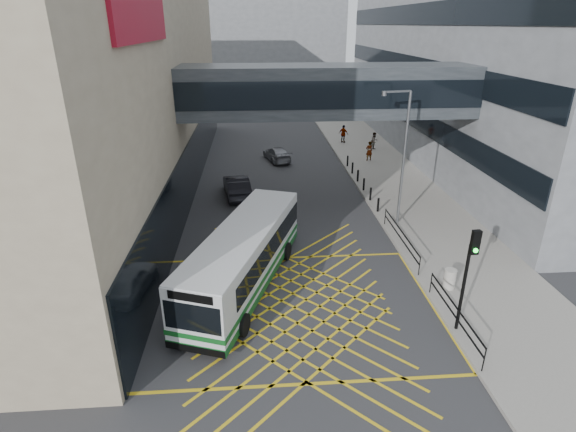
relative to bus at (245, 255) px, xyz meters
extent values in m
plane|color=#333335|center=(2.13, -2.00, -1.57)|extent=(120.00, 120.00, 0.00)
cube|color=tan|center=(-15.87, 14.00, 6.43)|extent=(24.00, 42.00, 16.00)
cube|color=black|center=(-3.83, 14.00, 0.43)|extent=(0.10, 41.50, 4.00)
cube|color=maroon|center=(-3.79, 2.00, 9.93)|extent=(0.18, 9.00, 1.80)
cube|color=gray|center=(26.13, 22.00, 8.43)|extent=(24.00, 44.00, 20.00)
cube|color=black|center=(14.09, 22.00, 2.43)|extent=(0.10, 43.50, 1.60)
cube|color=black|center=(14.09, 22.00, 6.43)|extent=(0.10, 43.50, 1.60)
cube|color=black|center=(14.09, 22.00, 10.43)|extent=(0.10, 43.50, 1.60)
cube|color=gray|center=(0.13, 58.00, 7.43)|extent=(28.00, 16.00, 18.00)
cube|color=#33393E|center=(5.13, 10.00, 5.93)|extent=(20.00, 4.00, 3.00)
cube|color=black|center=(5.13, 7.98, 5.93)|extent=(19.50, 0.06, 1.60)
cube|color=black|center=(5.13, 12.02, 5.93)|extent=(19.50, 0.06, 1.60)
cube|color=gray|center=(11.13, 13.00, -1.49)|extent=(6.00, 54.00, 0.16)
cube|color=gold|center=(2.13, -2.00, -1.57)|extent=(12.00, 9.00, 0.01)
cube|color=silver|center=(-0.04, -0.10, 0.03)|extent=(5.66, 10.56, 2.54)
cube|color=#0F4F1B|center=(-0.04, -0.10, -1.08)|extent=(5.71, 10.61, 0.32)
cube|color=#0F4F1B|center=(-0.04, -0.10, -0.58)|extent=(5.73, 10.62, 0.21)
cube|color=black|center=(0.15, 0.43, 0.36)|extent=(5.28, 9.34, 0.99)
cube|color=black|center=(-1.75, -4.97, 0.27)|extent=(2.07, 0.79, 1.13)
cube|color=black|center=(-1.76, -4.99, 1.12)|extent=(1.62, 0.62, 0.33)
cube|color=silver|center=(-0.04, -0.10, 1.31)|extent=(5.61, 10.47, 0.09)
cube|color=black|center=(-1.76, -4.99, -1.10)|extent=(2.25, 0.87, 0.28)
cube|color=black|center=(1.68, 4.79, -1.10)|extent=(2.25, 0.87, 0.28)
cylinder|color=black|center=(-2.28, -2.91, -1.10)|extent=(0.56, 0.98, 0.94)
cylinder|color=black|center=(-0.04, -3.70, -1.10)|extent=(0.56, 0.98, 0.94)
cylinder|color=black|center=(-0.16, 3.14, -1.10)|extent=(0.56, 0.98, 0.94)
cylinder|color=black|center=(2.08, 2.35, -1.10)|extent=(0.56, 0.98, 0.94)
imported|color=white|center=(-2.37, -0.28, -0.94)|extent=(2.23, 4.19, 1.27)
imported|color=black|center=(-0.75, 11.87, -0.83)|extent=(2.57, 4.98, 1.49)
imported|color=gray|center=(2.54, 20.67, -0.94)|extent=(2.72, 4.39, 1.27)
cylinder|color=black|center=(8.38, -4.11, 0.45)|extent=(0.14, 0.14, 3.72)
cube|color=black|center=(8.39, -4.35, 2.53)|extent=(0.32, 0.21, 0.93)
sphere|color=#19E533|center=(8.40, -4.46, 2.26)|extent=(0.18, 0.18, 0.18)
cylinder|color=slate|center=(9.11, 6.18, 2.48)|extent=(0.18, 0.18, 7.79)
cube|color=slate|center=(8.34, 6.04, 6.38)|extent=(1.55, 0.38, 0.10)
cylinder|color=slate|center=(7.58, 5.90, 6.30)|extent=(0.32, 0.32, 0.24)
cylinder|color=#ADA89E|center=(9.28, -1.18, -0.95)|extent=(0.54, 0.54, 0.93)
cube|color=black|center=(8.28, -4.00, -0.46)|extent=(0.05, 5.00, 0.05)
cube|color=black|center=(8.28, -4.00, -0.86)|extent=(0.05, 5.00, 0.05)
cube|color=black|center=(8.28, 3.00, -0.46)|extent=(0.05, 6.00, 0.05)
cube|color=black|center=(8.28, 3.00, -0.86)|extent=(0.05, 6.00, 0.05)
cylinder|color=black|center=(8.28, -6.50, -0.91)|extent=(0.04, 0.04, 1.00)
cylinder|color=black|center=(8.28, -1.50, -0.91)|extent=(0.04, 0.04, 1.00)
cylinder|color=black|center=(8.28, 0.00, -0.91)|extent=(0.04, 0.04, 1.00)
cylinder|color=black|center=(8.28, 6.00, -0.91)|extent=(0.04, 0.04, 1.00)
cylinder|color=black|center=(8.38, 8.00, -0.96)|extent=(0.14, 0.14, 0.90)
cylinder|color=black|center=(8.38, 10.00, -0.96)|extent=(0.14, 0.14, 0.90)
cylinder|color=black|center=(8.38, 12.00, -0.96)|extent=(0.14, 0.14, 0.90)
cylinder|color=black|center=(8.38, 14.00, -0.96)|extent=(0.14, 0.14, 0.90)
cylinder|color=black|center=(8.38, 16.00, -0.96)|extent=(0.14, 0.14, 0.90)
cylinder|color=black|center=(8.38, 18.00, -0.96)|extent=(0.14, 0.14, 0.90)
imported|color=gray|center=(10.59, 19.59, -0.57)|extent=(0.76, 0.62, 1.69)
imported|color=gray|center=(11.97, 23.19, -0.58)|extent=(0.93, 0.84, 1.65)
imported|color=gray|center=(9.54, 26.09, -0.53)|extent=(1.14, 1.02, 1.77)
camera|label=1|loc=(0.63, -18.20, 9.75)|focal=28.00mm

